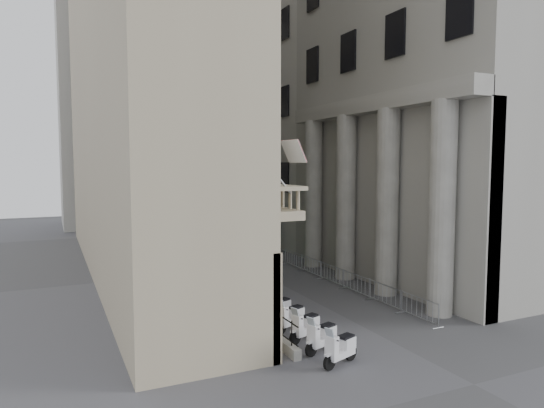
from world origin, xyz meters
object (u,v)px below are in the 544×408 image
(pedestrian_a, at_px, (266,248))
(street_lamp, at_px, (217,195))
(security_tent, at_px, (162,216))
(pedestrian_b, at_px, (221,231))
(scooter_0, at_px, (341,365))
(info_kiosk, at_px, (193,254))

(pedestrian_a, bearing_deg, street_lamp, 17.15)
(security_tent, distance_m, pedestrian_b, 6.29)
(security_tent, xyz_separation_m, street_lamp, (0.74, -12.52, 2.48))
(scooter_0, distance_m, security_tent, 27.05)
(security_tent, height_order, pedestrian_a, security_tent)
(pedestrian_b, bearing_deg, info_kiosk, 95.70)
(security_tent, xyz_separation_m, pedestrian_b, (5.79, 1.61, -1.85))
(pedestrian_a, distance_m, pedestrian_b, 10.13)
(street_lamp, distance_m, info_kiosk, 5.56)
(security_tent, bearing_deg, scooter_0, -88.89)
(street_lamp, bearing_deg, scooter_0, -73.19)
(scooter_0, height_order, info_kiosk, info_kiosk)
(street_lamp, relative_size, pedestrian_a, 4.95)
(security_tent, relative_size, pedestrian_a, 2.28)
(security_tent, bearing_deg, street_lamp, -86.62)
(info_kiosk, xyz_separation_m, pedestrian_b, (5.61, 10.58, -0.08))
(pedestrian_a, bearing_deg, pedestrian_b, -110.78)
(info_kiosk, bearing_deg, pedestrian_a, 24.76)
(street_lamp, height_order, info_kiosk, street_lamp)
(security_tent, relative_size, info_kiosk, 2.16)
(scooter_0, relative_size, security_tent, 0.38)
(scooter_0, xyz_separation_m, security_tent, (-0.52, 26.91, 2.70))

